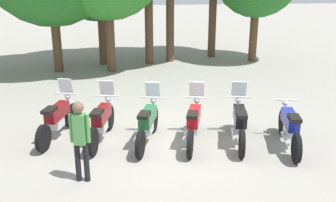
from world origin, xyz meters
TOP-DOWN VIEW (x-y plane):
  - ground_plane at (0.00, 0.00)m, footprint 80.00×80.00m
  - motorcycle_0 at (-2.73, 0.66)m, footprint 0.83×2.13m
  - motorcycle_1 at (-1.63, 0.34)m, footprint 0.77×2.16m
  - motorcycle_2 at (-0.54, 0.08)m, footprint 0.83×2.13m
  - motorcycle_3 at (0.56, -0.04)m, footprint 0.83×2.13m
  - motorcycle_4 at (1.65, -0.15)m, footprint 0.76×2.16m
  - motorcycle_5 at (2.74, -0.53)m, footprint 0.75×2.16m
  - person_0 at (-1.94, -1.59)m, footprint 0.41×0.25m

SIDE VIEW (x-z plane):
  - ground_plane at x=0.00m, z-range 0.00..0.00m
  - motorcycle_5 at x=2.74m, z-range 0.01..1.00m
  - motorcycle_0 at x=-2.73m, z-range -0.17..1.20m
  - motorcycle_1 at x=-1.63m, z-range -0.17..1.20m
  - motorcycle_2 at x=-0.54m, z-range -0.17..1.20m
  - motorcycle_3 at x=0.56m, z-range -0.17..1.20m
  - motorcycle_4 at x=1.65m, z-range -0.17..1.20m
  - person_0 at x=-1.94m, z-range 0.14..1.79m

